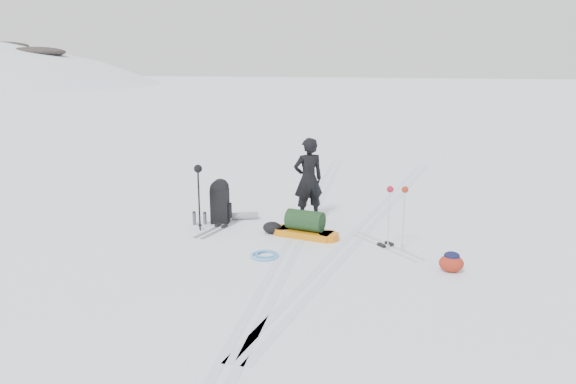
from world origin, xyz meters
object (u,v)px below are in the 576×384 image
object	(u,v)px
expedition_rucksack	(223,203)
ski_poles_black	(198,177)
skier	(308,180)
pulk_sled	(305,227)

from	to	relation	value
expedition_rucksack	ski_poles_black	bearing A→B (deg)	-121.22
skier	pulk_sled	distance (m)	1.43
pulk_sled	ski_poles_black	xyz separation A→B (m)	(-2.27, -0.10, 0.95)
skier	expedition_rucksack	bearing A→B (deg)	-13.21
skier	ski_poles_black	bearing A→B (deg)	-0.71
pulk_sled	ski_poles_black	world-z (taller)	ski_poles_black
skier	ski_poles_black	distance (m)	2.46
pulk_sled	expedition_rucksack	distance (m)	2.08
ski_poles_black	pulk_sled	bearing A→B (deg)	4.65
skier	expedition_rucksack	distance (m)	1.96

